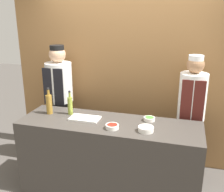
% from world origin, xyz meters
% --- Properties ---
extents(ground_plane, '(14.00, 14.00, 0.00)m').
position_xyz_m(ground_plane, '(0.00, 0.00, 0.00)').
color(ground_plane, '#4C4742').
extents(cabinet_wall, '(3.46, 0.18, 2.40)m').
position_xyz_m(cabinet_wall, '(0.00, 1.00, 1.20)').
color(cabinet_wall, olive).
rests_on(cabinet_wall, ground_plane).
extents(counter, '(2.11, 0.65, 0.94)m').
position_xyz_m(counter, '(0.00, 0.00, 0.47)').
color(counter, '#3D3833').
rests_on(counter, ground_plane).
extents(sauce_bowl_purple, '(0.17, 0.17, 0.05)m').
position_xyz_m(sauce_bowl_purple, '(0.45, -0.12, 0.97)').
color(sauce_bowl_purple, white).
rests_on(sauce_bowl_purple, counter).
extents(sauce_bowl_green, '(0.13, 0.13, 0.04)m').
position_xyz_m(sauce_bowl_green, '(0.44, 0.18, 0.97)').
color(sauce_bowl_green, white).
rests_on(sauce_bowl_green, counter).
extents(sauce_bowl_red, '(0.14, 0.14, 0.05)m').
position_xyz_m(sauce_bowl_red, '(0.08, -0.15, 0.97)').
color(sauce_bowl_red, white).
rests_on(sauce_bowl_red, counter).
extents(cutting_board, '(0.35, 0.20, 0.02)m').
position_xyz_m(cutting_board, '(-0.30, 0.02, 0.95)').
color(cutting_board, white).
rests_on(cutting_board, counter).
extents(bottle_vinegar, '(0.08, 0.08, 0.33)m').
position_xyz_m(bottle_vinegar, '(-0.79, 0.07, 1.07)').
color(bottle_vinegar, olive).
rests_on(bottle_vinegar, counter).
extents(bottle_oil, '(0.06, 0.06, 0.30)m').
position_xyz_m(bottle_oil, '(-0.53, 0.12, 1.06)').
color(bottle_oil, olive).
rests_on(bottle_oil, counter).
extents(chef_left, '(0.37, 0.37, 1.73)m').
position_xyz_m(chef_left, '(-0.91, 0.58, 0.94)').
color(chef_left, '#28282D').
rests_on(chef_left, ground_plane).
extents(chef_right, '(0.34, 0.34, 1.67)m').
position_xyz_m(chef_right, '(0.91, 0.58, 0.91)').
color(chef_right, '#28282D').
rests_on(chef_right, ground_plane).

